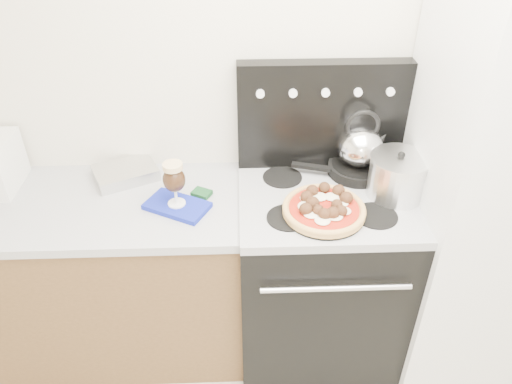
{
  "coord_description": "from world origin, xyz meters",
  "views": [
    {
      "loc": [
        -0.29,
        -0.57,
        2.18
      ],
      "look_at": [
        -0.23,
        1.05,
        1.04
      ],
      "focal_mm": 35.0,
      "sensor_mm": 36.0,
      "label": 1
    }
  ],
  "objects_px": {
    "stove_body": "(319,275)",
    "fridge": "(489,190)",
    "tea_kettle": "(360,143)",
    "oven_mitt": "(177,206)",
    "beer_glass": "(175,184)",
    "skillet": "(357,169)",
    "base_cabinet": "(93,279)",
    "stock_pot": "(397,177)",
    "pizza_pan": "(324,213)",
    "pizza": "(324,208)"
  },
  "relations": [
    {
      "from": "oven_mitt",
      "to": "tea_kettle",
      "type": "xyz_separation_m",
      "value": [
        0.81,
        0.21,
        0.17
      ]
    },
    {
      "from": "beer_glass",
      "to": "skillet",
      "type": "xyz_separation_m",
      "value": [
        0.81,
        0.21,
        -0.08
      ]
    },
    {
      "from": "pizza",
      "to": "oven_mitt",
      "type": "bearing_deg",
      "value": 171.25
    },
    {
      "from": "base_cabinet",
      "to": "oven_mitt",
      "type": "bearing_deg",
      "value": -7.6
    },
    {
      "from": "oven_mitt",
      "to": "pizza_pan",
      "type": "distance_m",
      "value": 0.62
    },
    {
      "from": "base_cabinet",
      "to": "beer_glass",
      "type": "relative_size",
      "value": 7.09
    },
    {
      "from": "fridge",
      "to": "pizza",
      "type": "relative_size",
      "value": 5.59
    },
    {
      "from": "oven_mitt",
      "to": "tea_kettle",
      "type": "relative_size",
      "value": 1.15
    },
    {
      "from": "pizza_pan",
      "to": "stock_pot",
      "type": "bearing_deg",
      "value": 21.94
    },
    {
      "from": "fridge",
      "to": "pizza",
      "type": "distance_m",
      "value": 0.74
    },
    {
      "from": "stove_body",
      "to": "fridge",
      "type": "bearing_deg",
      "value": -2.05
    },
    {
      "from": "skillet",
      "to": "stock_pot",
      "type": "xyz_separation_m",
      "value": [
        0.13,
        -0.17,
        0.06
      ]
    },
    {
      "from": "stove_body",
      "to": "pizza_pan",
      "type": "relative_size",
      "value": 2.62
    },
    {
      "from": "fridge",
      "to": "skillet",
      "type": "relative_size",
      "value": 7.15
    },
    {
      "from": "beer_glass",
      "to": "stock_pot",
      "type": "relative_size",
      "value": 0.84
    },
    {
      "from": "stove_body",
      "to": "pizza_pan",
      "type": "bearing_deg",
      "value": -104.22
    },
    {
      "from": "oven_mitt",
      "to": "skillet",
      "type": "xyz_separation_m",
      "value": [
        0.81,
        0.21,
        0.03
      ]
    },
    {
      "from": "pizza",
      "to": "stock_pot",
      "type": "height_order",
      "value": "stock_pot"
    },
    {
      "from": "base_cabinet",
      "to": "beer_glass",
      "type": "height_order",
      "value": "beer_glass"
    },
    {
      "from": "skillet",
      "to": "stock_pot",
      "type": "height_order",
      "value": "stock_pot"
    },
    {
      "from": "skillet",
      "to": "stock_pot",
      "type": "distance_m",
      "value": 0.23
    },
    {
      "from": "tea_kettle",
      "to": "stock_pot",
      "type": "height_order",
      "value": "tea_kettle"
    },
    {
      "from": "beer_glass",
      "to": "tea_kettle",
      "type": "xyz_separation_m",
      "value": [
        0.81,
        0.21,
        0.06
      ]
    },
    {
      "from": "stove_body",
      "to": "fridge",
      "type": "distance_m",
      "value": 0.87
    },
    {
      "from": "beer_glass",
      "to": "pizza",
      "type": "relative_size",
      "value": 0.6
    },
    {
      "from": "oven_mitt",
      "to": "stock_pot",
      "type": "height_order",
      "value": "stock_pot"
    },
    {
      "from": "oven_mitt",
      "to": "tea_kettle",
      "type": "distance_m",
      "value": 0.85
    },
    {
      "from": "pizza_pan",
      "to": "skillet",
      "type": "height_order",
      "value": "skillet"
    },
    {
      "from": "tea_kettle",
      "to": "pizza",
      "type": "bearing_deg",
      "value": -130.9
    },
    {
      "from": "beer_glass",
      "to": "skillet",
      "type": "bearing_deg",
      "value": 14.67
    },
    {
      "from": "oven_mitt",
      "to": "pizza_pan",
      "type": "relative_size",
      "value": 0.79
    },
    {
      "from": "fridge",
      "to": "oven_mitt",
      "type": "distance_m",
      "value": 1.35
    },
    {
      "from": "skillet",
      "to": "beer_glass",
      "type": "bearing_deg",
      "value": -165.33
    },
    {
      "from": "skillet",
      "to": "stove_body",
      "type": "bearing_deg",
      "value": -133.35
    },
    {
      "from": "pizza",
      "to": "tea_kettle",
      "type": "relative_size",
      "value": 1.49
    },
    {
      "from": "base_cabinet",
      "to": "stove_body",
      "type": "distance_m",
      "value": 1.11
    },
    {
      "from": "beer_glass",
      "to": "skillet",
      "type": "relative_size",
      "value": 0.77
    },
    {
      "from": "fridge",
      "to": "pizza_pan",
      "type": "xyz_separation_m",
      "value": [
        -0.73,
        -0.11,
        -0.02
      ]
    },
    {
      "from": "beer_glass",
      "to": "pizza",
      "type": "xyz_separation_m",
      "value": [
        0.61,
        -0.09,
        -0.07
      ]
    },
    {
      "from": "beer_glass",
      "to": "oven_mitt",
      "type": "bearing_deg",
      "value": 0.0
    },
    {
      "from": "fridge",
      "to": "skillet",
      "type": "bearing_deg",
      "value": 159.41
    },
    {
      "from": "base_cabinet",
      "to": "pizza",
      "type": "bearing_deg",
      "value": -8.26
    },
    {
      "from": "base_cabinet",
      "to": "skillet",
      "type": "height_order",
      "value": "skillet"
    },
    {
      "from": "base_cabinet",
      "to": "pizza_pan",
      "type": "height_order",
      "value": "pizza_pan"
    },
    {
      "from": "base_cabinet",
      "to": "skillet",
      "type": "bearing_deg",
      "value": 6.76
    },
    {
      "from": "pizza_pan",
      "to": "tea_kettle",
      "type": "relative_size",
      "value": 1.47
    },
    {
      "from": "stove_body",
      "to": "skillet",
      "type": "distance_m",
      "value": 0.56
    },
    {
      "from": "base_cabinet",
      "to": "pizza_pan",
      "type": "relative_size",
      "value": 4.32
    },
    {
      "from": "stove_body",
      "to": "tea_kettle",
      "type": "relative_size",
      "value": 3.85
    },
    {
      "from": "pizza_pan",
      "to": "stock_pot",
      "type": "height_order",
      "value": "stock_pot"
    }
  ]
}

